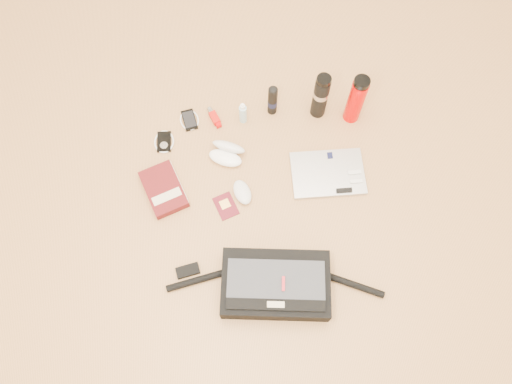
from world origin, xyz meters
TOP-DOWN VIEW (x-y plane):
  - ground at (0.00, 0.00)m, footprint 4.00×4.00m
  - messenger_bag at (0.01, -0.31)m, footprint 0.85×0.31m
  - laptop at (0.29, 0.15)m, footprint 0.32×0.22m
  - book at (-0.41, 0.15)m, footprint 0.21×0.26m
  - passport at (-0.16, 0.05)m, footprint 0.11×0.13m
  - mouse at (-0.08, 0.10)m, footprint 0.10×0.13m
  - sunglasses_case at (-0.13, 0.29)m, footprint 0.19×0.17m
  - ipod at (-0.41, 0.38)m, footprint 0.09×0.10m
  - phone at (-0.29, 0.48)m, footprint 0.10×0.12m
  - inhaler at (-0.18, 0.48)m, footprint 0.06×0.11m
  - spray_bottle at (-0.05, 0.46)m, footprint 0.04×0.04m
  - aerosol_can at (0.09, 0.49)m, footprint 0.05×0.05m
  - thermos_black at (0.29, 0.47)m, footprint 0.07×0.07m
  - thermos_red at (0.44, 0.43)m, footprint 0.09×0.09m

SIDE VIEW (x-z plane):
  - ground at x=0.00m, z-range 0.00..0.00m
  - passport at x=-0.16m, z-range 0.00..0.01m
  - phone at x=-0.29m, z-range 0.00..0.01m
  - ipod at x=-0.41m, z-range 0.00..0.01m
  - laptop at x=0.29m, z-range 0.00..0.03m
  - inhaler at x=-0.18m, z-range 0.00..0.03m
  - mouse at x=-0.08m, z-range 0.00..0.04m
  - book at x=-0.41m, z-range 0.00..0.04m
  - sunglasses_case at x=-0.13m, z-range -0.01..0.07m
  - messenger_bag at x=0.01m, z-range -0.01..0.11m
  - spray_bottle at x=-0.05m, z-range -0.01..0.12m
  - aerosol_can at x=0.09m, z-range 0.00..0.18m
  - thermos_black at x=0.29m, z-range 0.00..0.26m
  - thermos_red at x=0.44m, z-range 0.00..0.27m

